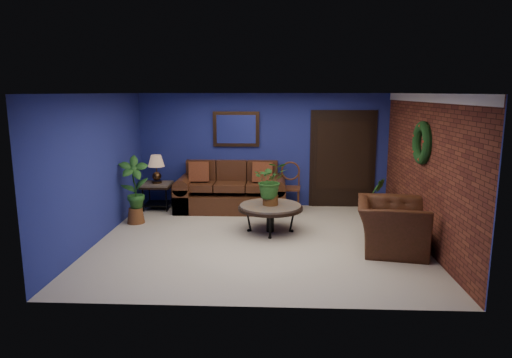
{
  "coord_description": "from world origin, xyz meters",
  "views": [
    {
      "loc": [
        0.29,
        -7.55,
        2.53
      ],
      "look_at": [
        -0.08,
        0.55,
        0.97
      ],
      "focal_mm": 32.0,
      "sensor_mm": 36.0,
      "label": 1
    }
  ],
  "objects_px": {
    "sofa": "(231,194)",
    "armchair": "(391,226)",
    "coffee_table": "(270,208)",
    "side_chair": "(290,183)",
    "table_lamp": "(156,166)",
    "end_table": "(157,189)"
  },
  "relations": [
    {
      "from": "end_table",
      "to": "table_lamp",
      "type": "xyz_separation_m",
      "value": [
        0.0,
        -0.0,
        0.52
      ]
    },
    {
      "from": "side_chair",
      "to": "armchair",
      "type": "xyz_separation_m",
      "value": [
        1.56,
        -2.51,
        -0.19
      ]
    },
    {
      "from": "sofa",
      "to": "armchair",
      "type": "relative_size",
      "value": 1.9
    },
    {
      "from": "end_table",
      "to": "side_chair",
      "type": "relative_size",
      "value": 0.61
    },
    {
      "from": "sofa",
      "to": "side_chair",
      "type": "xyz_separation_m",
      "value": [
        1.27,
        0.04,
        0.24
      ]
    },
    {
      "from": "armchair",
      "to": "coffee_table",
      "type": "bearing_deg",
      "value": 76.07
    },
    {
      "from": "sofa",
      "to": "end_table",
      "type": "bearing_deg",
      "value": -178.64
    },
    {
      "from": "table_lamp",
      "to": "sofa",
      "type": "bearing_deg",
      "value": 1.36
    },
    {
      "from": "table_lamp",
      "to": "side_chair",
      "type": "relative_size",
      "value": 0.57
    },
    {
      "from": "coffee_table",
      "to": "end_table",
      "type": "relative_size",
      "value": 1.86
    },
    {
      "from": "coffee_table",
      "to": "side_chair",
      "type": "distance_m",
      "value": 1.68
    },
    {
      "from": "side_chair",
      "to": "end_table",
      "type": "bearing_deg",
      "value": -173.76
    },
    {
      "from": "coffee_table",
      "to": "table_lamp",
      "type": "relative_size",
      "value": 2.0
    },
    {
      "from": "coffee_table",
      "to": "table_lamp",
      "type": "xyz_separation_m",
      "value": [
        -2.49,
        1.55,
        0.51
      ]
    },
    {
      "from": "sofa",
      "to": "armchair",
      "type": "distance_m",
      "value": 3.76
    },
    {
      "from": "table_lamp",
      "to": "armchair",
      "type": "xyz_separation_m",
      "value": [
        4.45,
        -2.44,
        -0.56
      ]
    },
    {
      "from": "coffee_table",
      "to": "end_table",
      "type": "bearing_deg",
      "value": 148.03
    },
    {
      "from": "table_lamp",
      "to": "armchair",
      "type": "bearing_deg",
      "value": -28.7
    },
    {
      "from": "side_chair",
      "to": "armchair",
      "type": "bearing_deg",
      "value": -53.41
    },
    {
      "from": "table_lamp",
      "to": "side_chair",
      "type": "bearing_deg",
      "value": 1.52
    },
    {
      "from": "end_table",
      "to": "sofa",
      "type": "bearing_deg",
      "value": 1.36
    },
    {
      "from": "coffee_table",
      "to": "side_chair",
      "type": "bearing_deg",
      "value": 76.18
    }
  ]
}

